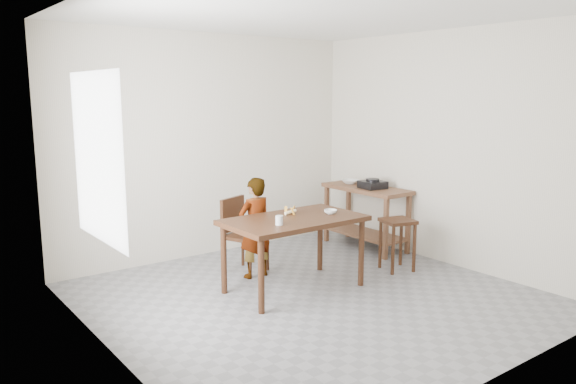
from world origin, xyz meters
TOP-DOWN VIEW (x-y plane):
  - floor at (0.00, 0.00)m, footprint 4.00×4.00m
  - ceiling at (0.00, 0.00)m, footprint 4.00×4.00m
  - wall_back at (0.00, 2.02)m, footprint 4.00×0.04m
  - wall_front at (0.00, -2.02)m, footprint 4.00×0.04m
  - wall_left at (-2.02, 0.00)m, footprint 0.04×4.00m
  - wall_right at (2.02, 0.00)m, footprint 0.04×4.00m
  - window_pane at (-1.97, 0.20)m, footprint 0.02×1.10m
  - dining_table at (0.00, 0.30)m, footprint 1.40×0.80m
  - prep_counter at (1.72, 1.00)m, footprint 0.50×1.20m
  - child at (-0.09, 0.87)m, footprint 0.41×0.28m
  - dining_chair at (-0.08, 1.07)m, footprint 0.52×0.52m
  - stool at (1.33, 0.10)m, footprint 0.41×0.41m
  - glass_tumbler at (-0.30, 0.14)m, footprint 0.08×0.08m
  - small_bowl at (0.42, 0.23)m, footprint 0.17×0.17m
  - banana at (0.08, 0.46)m, footprint 0.17×0.13m
  - serving_bowl at (1.73, 1.30)m, footprint 0.29×0.29m
  - gas_burner at (1.70, 0.87)m, footprint 0.32×0.32m

SIDE VIEW (x-z plane):
  - floor at x=0.00m, z-range -0.04..0.00m
  - stool at x=1.33m, z-range 0.00..0.59m
  - dining_table at x=0.00m, z-range 0.00..0.75m
  - prep_counter at x=1.72m, z-range 0.00..0.80m
  - dining_chair at x=-0.08m, z-range 0.00..0.84m
  - child at x=-0.09m, z-range 0.00..1.10m
  - small_bowl at x=0.42m, z-range 0.75..0.79m
  - banana at x=0.08m, z-range 0.75..0.81m
  - glass_tumbler at x=-0.30m, z-range 0.75..0.84m
  - serving_bowl at x=1.73m, z-range 0.80..0.85m
  - gas_burner at x=1.70m, z-range 0.80..0.89m
  - wall_back at x=0.00m, z-range 0.00..2.70m
  - wall_front at x=0.00m, z-range 0.00..2.70m
  - wall_left at x=-2.02m, z-range 0.00..2.70m
  - wall_right at x=2.02m, z-range 0.00..2.70m
  - window_pane at x=-1.97m, z-range 0.85..2.15m
  - ceiling at x=0.00m, z-range 2.70..2.74m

